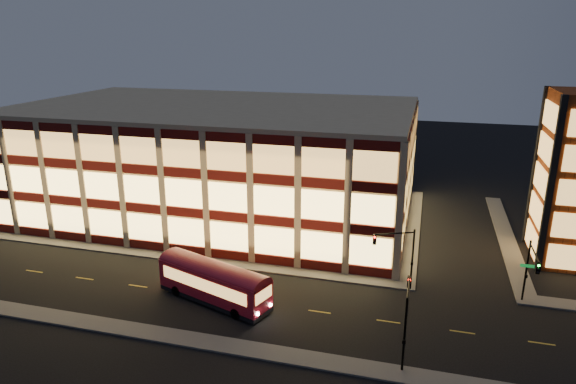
% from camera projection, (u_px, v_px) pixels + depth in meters
% --- Properties ---
extents(ground, '(200.00, 200.00, 0.00)m').
position_uv_depth(ground, '(185.00, 263.00, 54.76)').
color(ground, black).
rests_on(ground, ground).
extents(sidewalk_office_south, '(54.00, 2.00, 0.15)m').
position_uv_depth(sidewalk_office_south, '(164.00, 255.00, 56.42)').
color(sidewalk_office_south, '#514F4C').
rests_on(sidewalk_office_south, ground).
extents(sidewalk_office_east, '(2.00, 30.00, 0.15)m').
position_uv_depth(sidewalk_office_east, '(412.00, 227.00, 64.55)').
color(sidewalk_office_east, '#514F4C').
rests_on(sidewalk_office_east, ground).
extents(sidewalk_tower_west, '(2.00, 30.00, 0.15)m').
position_uv_depth(sidewalk_tower_west, '(505.00, 236.00, 61.77)').
color(sidewalk_tower_west, '#514F4C').
rests_on(sidewalk_tower_west, ground).
extents(sidewalk_near, '(100.00, 2.00, 0.15)m').
position_uv_depth(sidewalk_near, '(114.00, 327.00, 42.78)').
color(sidewalk_near, '#514F4C').
rests_on(sidewalk_near, ground).
extents(office_building, '(50.45, 30.45, 14.50)m').
position_uv_depth(office_building, '(218.00, 159.00, 68.87)').
color(office_building, tan).
rests_on(office_building, ground).
extents(traffic_signal_far, '(3.79, 1.87, 6.00)m').
position_uv_depth(traffic_signal_far, '(399.00, 249.00, 48.12)').
color(traffic_signal_far, black).
rests_on(traffic_signal_far, ground).
extents(traffic_signal_right, '(1.20, 4.37, 6.00)m').
position_uv_depth(traffic_signal_right, '(531.00, 267.00, 44.48)').
color(traffic_signal_right, black).
rests_on(traffic_signal_right, ground).
extents(traffic_signal_near, '(0.32, 4.45, 6.00)m').
position_uv_depth(traffic_signal_near, '(407.00, 311.00, 37.43)').
color(traffic_signal_near, black).
rests_on(traffic_signal_near, ground).
extents(trolley_bus, '(11.56, 6.35, 3.81)m').
position_uv_depth(trolley_bus, '(214.00, 280.00, 46.39)').
color(trolley_bus, maroon).
rests_on(trolley_bus, ground).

